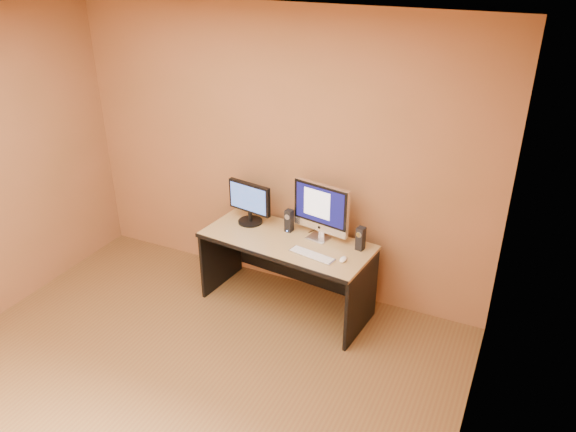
{
  "coord_description": "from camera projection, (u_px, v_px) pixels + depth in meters",
  "views": [
    {
      "loc": [
        2.11,
        -2.27,
        3.08
      ],
      "look_at": [
        0.35,
        1.49,
        0.98
      ],
      "focal_mm": 35.0,
      "sensor_mm": 36.0,
      "label": 1
    }
  ],
  "objects": [
    {
      "name": "floor",
      "position": [
        156.0,
        414.0,
        4.02
      ],
      "size": [
        4.0,
        4.0,
        0.0
      ],
      "primitive_type": "plane",
      "color": "brown",
      "rests_on": "ground"
    },
    {
      "name": "walls",
      "position": [
        133.0,
        258.0,
        3.44
      ],
      "size": [
        4.0,
        4.0,
        2.6
      ],
      "primitive_type": null,
      "color": "#925C3B",
      "rests_on": "ground"
    },
    {
      "name": "ceiling",
      "position": [
        102.0,
        39.0,
        2.85
      ],
      "size": [
        4.0,
        4.0,
        0.0
      ],
      "primitive_type": "plane",
      "color": "white",
      "rests_on": "walls"
    },
    {
      "name": "desk",
      "position": [
        287.0,
        273.0,
        5.04
      ],
      "size": [
        1.56,
        0.81,
        0.69
      ],
      "primitive_type": null,
      "rotation": [
        0.0,
        0.0,
        -0.1
      ],
      "color": "tan",
      "rests_on": "ground"
    },
    {
      "name": "imac",
      "position": [
        319.0,
        212.0,
        4.79
      ],
      "size": [
        0.56,
        0.3,
        0.52
      ],
      "primitive_type": null,
      "rotation": [
        0.0,
        0.0,
        -0.19
      ],
      "color": "silver",
      "rests_on": "desk"
    },
    {
      "name": "second_monitor",
      "position": [
        250.0,
        203.0,
        5.09
      ],
      "size": [
        0.48,
        0.3,
        0.39
      ],
      "primitive_type": null,
      "rotation": [
        0.0,
        0.0,
        -0.17
      ],
      "color": "black",
      "rests_on": "desk"
    },
    {
      "name": "speaker_left",
      "position": [
        289.0,
        221.0,
        4.98
      ],
      "size": [
        0.07,
        0.07,
        0.21
      ],
      "primitive_type": null,
      "rotation": [
        0.0,
        0.0,
        -0.09
      ],
      "color": "black",
      "rests_on": "desk"
    },
    {
      "name": "speaker_right",
      "position": [
        361.0,
        239.0,
        4.69
      ],
      "size": [
        0.08,
        0.08,
        0.21
      ],
      "primitive_type": null,
      "rotation": [
        0.0,
        0.0,
        -0.18
      ],
      "color": "black",
      "rests_on": "desk"
    },
    {
      "name": "keyboard",
      "position": [
        312.0,
        255.0,
        4.63
      ],
      "size": [
        0.42,
        0.18,
        0.02
      ],
      "primitive_type": "cube",
      "rotation": [
        0.0,
        0.0,
        -0.19
      ],
      "color": "silver",
      "rests_on": "desk"
    },
    {
      "name": "mouse",
      "position": [
        343.0,
        259.0,
        4.56
      ],
      "size": [
        0.05,
        0.1,
        0.03
      ],
      "primitive_type": "ellipsoid",
      "rotation": [
        0.0,
        0.0,
        -0.0
      ],
      "color": "white",
      "rests_on": "desk"
    },
    {
      "name": "cable_a",
      "position": [
        326.0,
        233.0,
        4.99
      ],
      "size": [
        0.06,
        0.2,
        0.01
      ],
      "primitive_type": "cylinder",
      "rotation": [
        1.57,
        0.0,
        0.27
      ],
      "color": "black",
      "rests_on": "desk"
    },
    {
      "name": "cable_b",
      "position": [
        315.0,
        230.0,
        5.04
      ],
      "size": [
        0.07,
        0.16,
        0.01
      ],
      "primitive_type": "cylinder",
      "rotation": [
        1.57,
        0.0,
        -0.39
      ],
      "color": "black",
      "rests_on": "desk"
    }
  ]
}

